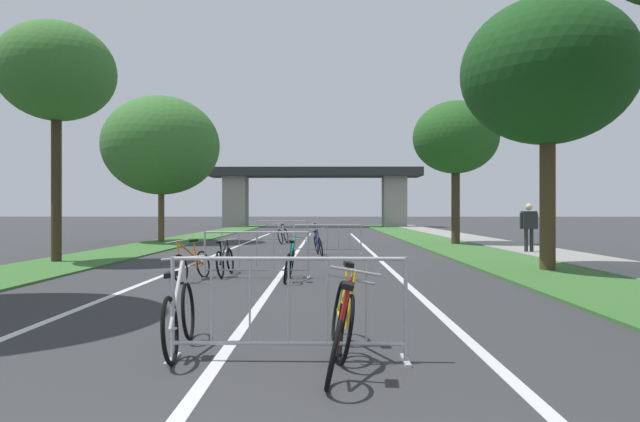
{
  "coord_description": "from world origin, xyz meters",
  "views": [
    {
      "loc": [
        1.08,
        -1.61,
        1.51
      ],
      "look_at": [
        0.86,
        17.63,
        1.51
      ],
      "focal_mm": 30.73,
      "sensor_mm": 36.0,
      "label": 1
    }
  ],
  "objects_px": {
    "tree_left_oak_mid": "(56,73)",
    "tree_right_pine_near": "(548,73)",
    "tree_left_oak_near": "(161,146)",
    "bicycle_teal_7": "(290,264)",
    "crowd_barrier_second": "(257,255)",
    "bicycle_purple_0": "(316,235)",
    "bicycle_blue_2": "(318,245)",
    "crowd_barrier_fourth": "(282,232)",
    "pedestrian_pushing_bike": "(529,223)",
    "crowd_barrier_nearest": "(289,309)",
    "bicycle_silver_1": "(179,316)",
    "bicycle_black_4": "(225,261)",
    "bicycle_red_6": "(338,337)",
    "tree_right_cypress_far": "(456,138)",
    "bicycle_white_5": "(283,235)",
    "bicycle_yellow_3": "(342,315)",
    "crowd_barrier_third": "(328,239)",
    "bicycle_orange_8": "(192,264)"
  },
  "relations": [
    {
      "from": "crowd_barrier_nearest",
      "to": "bicycle_white_5",
      "type": "height_order",
      "value": "crowd_barrier_nearest"
    },
    {
      "from": "bicycle_purple_0",
      "to": "bicycle_blue_2",
      "type": "distance_m",
      "value": 7.77
    },
    {
      "from": "bicycle_yellow_3",
      "to": "pedestrian_pushing_bike",
      "type": "height_order",
      "value": "pedestrian_pushing_bike"
    },
    {
      "from": "crowd_barrier_fourth",
      "to": "pedestrian_pushing_bike",
      "type": "distance_m",
      "value": 11.39
    },
    {
      "from": "crowd_barrier_second",
      "to": "bicycle_white_5",
      "type": "xyz_separation_m",
      "value": [
        -0.44,
        13.1,
        -0.14
      ]
    },
    {
      "from": "tree_right_cypress_far",
      "to": "bicycle_yellow_3",
      "type": "height_order",
      "value": "tree_right_cypress_far"
    },
    {
      "from": "bicycle_silver_1",
      "to": "bicycle_teal_7",
      "type": "bearing_deg",
      "value": 77.76
    },
    {
      "from": "tree_right_cypress_far",
      "to": "bicycle_red_6",
      "type": "distance_m",
      "value": 20.76
    },
    {
      "from": "bicycle_yellow_3",
      "to": "bicycle_teal_7",
      "type": "bearing_deg",
      "value": -83.9
    },
    {
      "from": "crowd_barrier_second",
      "to": "bicycle_yellow_3",
      "type": "height_order",
      "value": "crowd_barrier_second"
    },
    {
      "from": "crowd_barrier_third",
      "to": "bicycle_blue_2",
      "type": "height_order",
      "value": "crowd_barrier_third"
    },
    {
      "from": "bicycle_silver_1",
      "to": "bicycle_teal_7",
      "type": "xyz_separation_m",
      "value": [
        0.78,
        6.0,
        -0.02
      ]
    },
    {
      "from": "tree_right_pine_near",
      "to": "crowd_barrier_fourth",
      "type": "bearing_deg",
      "value": 121.8
    },
    {
      "from": "tree_right_pine_near",
      "to": "bicycle_white_5",
      "type": "xyz_separation_m",
      "value": [
        -7.54,
        11.7,
        -4.58
      ]
    },
    {
      "from": "crowd_barrier_third",
      "to": "bicycle_white_5",
      "type": "xyz_separation_m",
      "value": [
        -2.06,
        6.26,
        -0.14
      ]
    },
    {
      "from": "crowd_barrier_fourth",
      "to": "bicycle_red_6",
      "type": "relative_size",
      "value": 1.54
    },
    {
      "from": "tree_right_pine_near",
      "to": "bicycle_teal_7",
      "type": "xyz_separation_m",
      "value": [
        -6.33,
        -1.86,
        -4.6
      ]
    },
    {
      "from": "bicycle_white_5",
      "to": "tree_right_cypress_far",
      "type": "bearing_deg",
      "value": -176.41
    },
    {
      "from": "tree_left_oak_mid",
      "to": "bicycle_red_6",
      "type": "height_order",
      "value": "tree_left_oak_mid"
    },
    {
      "from": "tree_right_cypress_far",
      "to": "bicycle_white_5",
      "type": "xyz_separation_m",
      "value": [
        -7.8,
        0.9,
        -4.4
      ]
    },
    {
      "from": "bicycle_teal_7",
      "to": "crowd_barrier_fourth",
      "type": "bearing_deg",
      "value": 96.76
    },
    {
      "from": "bicycle_silver_1",
      "to": "bicycle_black_4",
      "type": "height_order",
      "value": "bicycle_silver_1"
    },
    {
      "from": "crowd_barrier_second",
      "to": "bicycle_purple_0",
      "type": "xyz_separation_m",
      "value": [
        1.09,
        14.14,
        -0.15
      ]
    },
    {
      "from": "crowd_barrier_third",
      "to": "bicycle_red_6",
      "type": "relative_size",
      "value": 1.53
    },
    {
      "from": "crowd_barrier_third",
      "to": "tree_left_oak_near",
      "type": "bearing_deg",
      "value": 138.57
    },
    {
      "from": "tree_right_cypress_far",
      "to": "bicycle_purple_0",
      "type": "relative_size",
      "value": 3.95
    },
    {
      "from": "tree_right_cypress_far",
      "to": "crowd_barrier_nearest",
      "type": "height_order",
      "value": "tree_right_cypress_far"
    },
    {
      "from": "bicycle_red_6",
      "to": "tree_left_oak_near",
      "type": "bearing_deg",
      "value": 115.71
    },
    {
      "from": "tree_left_oak_near",
      "to": "bicycle_teal_7",
      "type": "relative_size",
      "value": 4.13
    },
    {
      "from": "tree_right_pine_near",
      "to": "bicycle_orange_8",
      "type": "height_order",
      "value": "tree_right_pine_near"
    },
    {
      "from": "bicycle_white_5",
      "to": "bicycle_teal_7",
      "type": "distance_m",
      "value": 13.61
    },
    {
      "from": "tree_left_oak_mid",
      "to": "bicycle_silver_1",
      "type": "bearing_deg",
      "value": -57.77
    },
    {
      "from": "bicycle_silver_1",
      "to": "bicycle_black_4",
      "type": "distance_m",
      "value": 6.95
    },
    {
      "from": "tree_left_oak_mid",
      "to": "bicycle_blue_2",
      "type": "xyz_separation_m",
      "value": [
        7.57,
        2.88,
        -5.17
      ]
    },
    {
      "from": "bicycle_blue_2",
      "to": "bicycle_purple_0",
      "type": "bearing_deg",
      "value": -97.24
    },
    {
      "from": "bicycle_yellow_3",
      "to": "crowd_barrier_nearest",
      "type": "bearing_deg",
      "value": 32.68
    },
    {
      "from": "crowd_barrier_third",
      "to": "bicycle_white_5",
      "type": "height_order",
      "value": "crowd_barrier_third"
    },
    {
      "from": "bicycle_silver_1",
      "to": "bicycle_yellow_3",
      "type": "bearing_deg",
      "value": -4.1
    },
    {
      "from": "tree_left_oak_near",
      "to": "tree_right_cypress_far",
      "type": "height_order",
      "value": "tree_left_oak_near"
    },
    {
      "from": "tree_left_oak_mid",
      "to": "bicycle_red_6",
      "type": "distance_m",
      "value": 14.35
    },
    {
      "from": "crowd_barrier_third",
      "to": "bicycle_yellow_3",
      "type": "distance_m",
      "value": 13.28
    },
    {
      "from": "tree_left_oak_mid",
      "to": "tree_right_pine_near",
      "type": "bearing_deg",
      "value": -8.88
    },
    {
      "from": "tree_left_oak_mid",
      "to": "crowd_barrier_fourth",
      "type": "height_order",
      "value": "tree_left_oak_mid"
    },
    {
      "from": "crowd_barrier_second",
      "to": "bicycle_orange_8",
      "type": "xyz_separation_m",
      "value": [
        -1.33,
        -0.54,
        -0.16
      ]
    },
    {
      "from": "tree_left_oak_mid",
      "to": "tree_right_pine_near",
      "type": "xyz_separation_m",
      "value": [
        13.38,
        -2.09,
        -0.56
      ]
    },
    {
      "from": "crowd_barrier_nearest",
      "to": "bicycle_silver_1",
      "type": "xyz_separation_m",
      "value": [
        -1.2,
        0.38,
        -0.14
      ]
    },
    {
      "from": "tree_right_cypress_far",
      "to": "bicycle_blue_2",
      "type": "distance_m",
      "value": 9.5
    },
    {
      "from": "tree_left_oak_near",
      "to": "bicycle_purple_0",
      "type": "distance_m",
      "value": 8.6
    },
    {
      "from": "tree_right_cypress_far",
      "to": "bicycle_teal_7",
      "type": "distance_m",
      "value": 14.94
    },
    {
      "from": "bicycle_purple_0",
      "to": "bicycle_black_4",
      "type": "bearing_deg",
      "value": -99.3
    }
  ]
}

